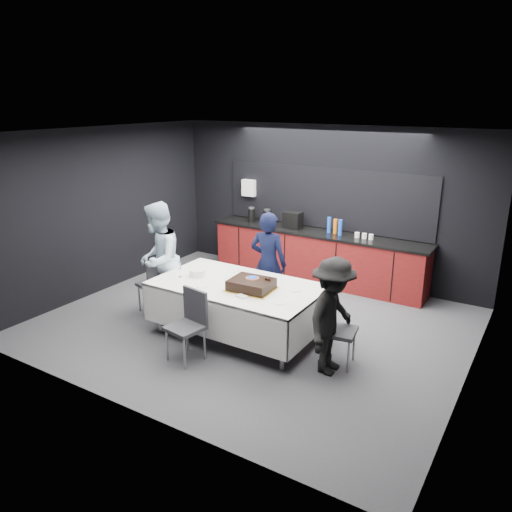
{
  "coord_description": "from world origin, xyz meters",
  "views": [
    {
      "loc": [
        3.62,
        -5.76,
        3.26
      ],
      "look_at": [
        0.0,
        0.1,
        1.05
      ],
      "focal_mm": 35.0,
      "sensor_mm": 36.0,
      "label": 1
    }
  ],
  "objects_px": {
    "plate_stack": "(198,273)",
    "chair_left": "(156,281)",
    "cake_assembly": "(251,285)",
    "person_left": "(158,260)",
    "person_right": "(332,316)",
    "person_center": "(268,263)",
    "chair_near": "(190,320)",
    "party_table": "(237,293)",
    "chair_right": "(333,324)",
    "champagne_flute": "(180,267)"
  },
  "relations": [
    {
      "from": "champagne_flute",
      "to": "cake_assembly",
      "type": "bearing_deg",
      "value": 5.82
    },
    {
      "from": "chair_left",
      "to": "chair_right",
      "type": "distance_m",
      "value": 2.96
    },
    {
      "from": "plate_stack",
      "to": "chair_near",
      "type": "relative_size",
      "value": 0.26
    },
    {
      "from": "plate_stack",
      "to": "person_center",
      "type": "relative_size",
      "value": 0.15
    },
    {
      "from": "chair_left",
      "to": "person_left",
      "type": "bearing_deg",
      "value": 22.26
    },
    {
      "from": "party_table",
      "to": "person_left",
      "type": "bearing_deg",
      "value": 179.68
    },
    {
      "from": "chair_left",
      "to": "cake_assembly",
      "type": "bearing_deg",
      "value": -2.14
    },
    {
      "from": "plate_stack",
      "to": "chair_near",
      "type": "distance_m",
      "value": 1.01
    },
    {
      "from": "chair_near",
      "to": "person_center",
      "type": "bearing_deg",
      "value": 86.0
    },
    {
      "from": "party_table",
      "to": "plate_stack",
      "type": "bearing_deg",
      "value": -177.29
    },
    {
      "from": "plate_stack",
      "to": "person_left",
      "type": "xyz_separation_m",
      "value": [
        -0.78,
        0.04,
        0.05
      ]
    },
    {
      "from": "party_table",
      "to": "chair_left",
      "type": "xyz_separation_m",
      "value": [
        -1.51,
        -0.02,
        -0.11
      ]
    },
    {
      "from": "champagne_flute",
      "to": "person_right",
      "type": "relative_size",
      "value": 0.15
    },
    {
      "from": "person_center",
      "to": "champagne_flute",
      "type": "bearing_deg",
      "value": 47.9
    },
    {
      "from": "champagne_flute",
      "to": "person_center",
      "type": "distance_m",
      "value": 1.39
    },
    {
      "from": "cake_assembly",
      "to": "chair_right",
      "type": "relative_size",
      "value": 0.68
    },
    {
      "from": "chair_left",
      "to": "person_right",
      "type": "xyz_separation_m",
      "value": [
        3.03,
        -0.2,
        0.2
      ]
    },
    {
      "from": "cake_assembly",
      "to": "champagne_flute",
      "type": "xyz_separation_m",
      "value": [
        -1.14,
        -0.12,
        0.08
      ]
    },
    {
      "from": "plate_stack",
      "to": "person_right",
      "type": "distance_m",
      "value": 2.2
    },
    {
      "from": "chair_right",
      "to": "chair_near",
      "type": "distance_m",
      "value": 1.82
    },
    {
      "from": "party_table",
      "to": "chair_right",
      "type": "xyz_separation_m",
      "value": [
        1.45,
        -0.01,
        -0.11
      ]
    },
    {
      "from": "plate_stack",
      "to": "person_right",
      "type": "xyz_separation_m",
      "value": [
        2.19,
        -0.18,
        -0.09
      ]
    },
    {
      "from": "person_left",
      "to": "person_right",
      "type": "distance_m",
      "value": 2.98
    },
    {
      "from": "chair_right",
      "to": "chair_near",
      "type": "bearing_deg",
      "value": -152.23
    },
    {
      "from": "cake_assembly",
      "to": "chair_near",
      "type": "distance_m",
      "value": 0.95
    },
    {
      "from": "chair_right",
      "to": "chair_left",
      "type": "bearing_deg",
      "value": -179.88
    },
    {
      "from": "person_left",
      "to": "chair_near",
      "type": "bearing_deg",
      "value": 32.16
    },
    {
      "from": "person_left",
      "to": "plate_stack",
      "type": "bearing_deg",
      "value": 63.16
    },
    {
      "from": "champagne_flute",
      "to": "chair_left",
      "type": "height_order",
      "value": "champagne_flute"
    },
    {
      "from": "party_table",
      "to": "chair_right",
      "type": "distance_m",
      "value": 1.45
    },
    {
      "from": "chair_near",
      "to": "person_center",
      "type": "distance_m",
      "value": 1.8
    },
    {
      "from": "cake_assembly",
      "to": "champagne_flute",
      "type": "bearing_deg",
      "value": -174.18
    },
    {
      "from": "chair_right",
      "to": "party_table",
      "type": "bearing_deg",
      "value": 179.61
    },
    {
      "from": "plate_stack",
      "to": "cake_assembly",
      "type": "bearing_deg",
      "value": -3.11
    },
    {
      "from": "person_left",
      "to": "chair_right",
      "type": "bearing_deg",
      "value": 65.7
    },
    {
      "from": "party_table",
      "to": "person_right",
      "type": "distance_m",
      "value": 1.54
    },
    {
      "from": "chair_right",
      "to": "person_left",
      "type": "relative_size",
      "value": 0.52
    },
    {
      "from": "plate_stack",
      "to": "chair_right",
      "type": "distance_m",
      "value": 2.14
    },
    {
      "from": "cake_assembly",
      "to": "person_center",
      "type": "height_order",
      "value": "person_center"
    },
    {
      "from": "plate_stack",
      "to": "person_left",
      "type": "relative_size",
      "value": 0.13
    },
    {
      "from": "chair_left",
      "to": "chair_right",
      "type": "relative_size",
      "value": 1.0
    },
    {
      "from": "champagne_flute",
      "to": "chair_right",
      "type": "distance_m",
      "value": 2.35
    },
    {
      "from": "champagne_flute",
      "to": "chair_near",
      "type": "bearing_deg",
      "value": -43.47
    },
    {
      "from": "champagne_flute",
      "to": "person_center",
      "type": "height_order",
      "value": "person_center"
    },
    {
      "from": "person_center",
      "to": "person_left",
      "type": "bearing_deg",
      "value": 26.89
    },
    {
      "from": "chair_right",
      "to": "person_right",
      "type": "relative_size",
      "value": 0.63
    },
    {
      "from": "chair_near",
      "to": "person_left",
      "type": "bearing_deg",
      "value": 146.11
    },
    {
      "from": "person_center",
      "to": "party_table",
      "type": "bearing_deg",
      "value": 86.4
    },
    {
      "from": "cake_assembly",
      "to": "person_right",
      "type": "distance_m",
      "value": 1.25
    },
    {
      "from": "plate_stack",
      "to": "chair_left",
      "type": "relative_size",
      "value": 0.26
    }
  ]
}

